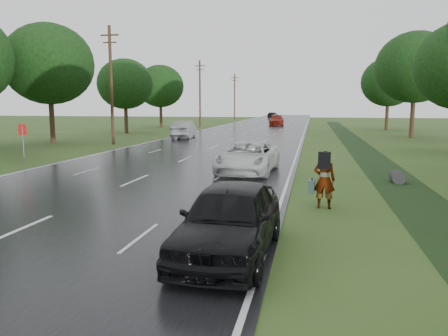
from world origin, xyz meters
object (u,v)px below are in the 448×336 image
(white_pickup, at_px, (248,157))
(silver_sedan, at_px, (184,129))
(pedestrian, at_px, (324,179))
(dark_sedan, at_px, (230,219))
(road_sign, at_px, (23,136))

(white_pickup, height_order, silver_sedan, silver_sedan)
(pedestrian, bearing_deg, white_pickup, -57.24)
(white_pickup, height_order, dark_sedan, dark_sedan)
(silver_sedan, bearing_deg, road_sign, 73.56)
(pedestrian, bearing_deg, silver_sedan, -59.21)
(road_sign, height_order, silver_sedan, road_sign)
(pedestrian, relative_size, white_pickup, 0.34)
(road_sign, distance_m, white_pickup, 13.18)
(dark_sedan, bearing_deg, white_pickup, 98.38)
(road_sign, xyz_separation_m, pedestrian, (16.67, -7.60, -0.65))
(road_sign, xyz_separation_m, dark_sedan, (14.50, -12.80, -0.77))
(road_sign, bearing_deg, pedestrian, -24.51)
(road_sign, xyz_separation_m, silver_sedan, (3.49, 20.41, -0.72))
(road_sign, distance_m, dark_sedan, 19.35)
(road_sign, xyz_separation_m, white_pickup, (13.14, -0.72, -0.82))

